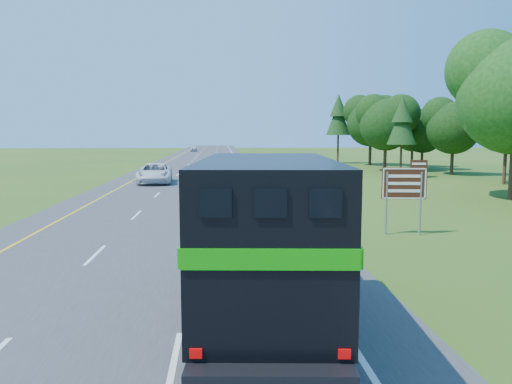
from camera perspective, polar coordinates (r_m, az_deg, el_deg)
The scene contains 7 objects.
road at distance 57.46m, azimuth -6.85°, elevation 2.23°, with size 15.00×260.00×0.04m, color #38383A.
lane_markings at distance 57.45m, azimuth -6.85°, elevation 2.25°, with size 11.15×260.00×0.01m.
horse_truck at distance 11.45m, azimuth 1.26°, elevation -5.09°, with size 3.40×8.94×3.88m.
white_suv at distance 45.55m, azimuth -11.48°, elevation 2.13°, with size 2.95×6.39×1.78m, color silver.
far_car at distance 125.96m, azimuth -7.13°, elevation 4.97°, with size 1.69×4.20×1.43m, color silver.
exit_sign at distance 22.82m, azimuth 16.65°, elevation 0.62°, with size 1.95×0.29×3.31m.
delineator at distance 26.87m, azimuth 8.38°, elevation -1.71°, with size 0.09×0.05×1.04m.
Camera 1 is at (2.76, -7.22, 4.45)m, focal length 35.00 mm.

